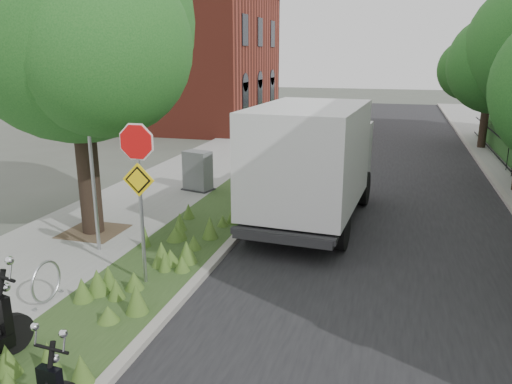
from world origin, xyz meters
TOP-DOWN VIEW (x-y plane):
  - ground at (0.00, 0.00)m, footprint 120.00×120.00m
  - sidewalk_near at (-4.25, 10.00)m, footprint 3.50×60.00m
  - verge at (-1.50, 10.00)m, footprint 2.00×60.00m
  - kerb_near at (-0.50, 10.00)m, footprint 0.20×60.00m
  - road at (3.00, 10.00)m, footprint 7.00×60.00m
  - kerb_far at (6.50, 10.00)m, footprint 0.20×60.00m
  - street_tree_main at (-4.08, 2.86)m, footprint 6.21×5.54m
  - bare_post at (-3.20, 1.80)m, footprint 0.08×0.08m
  - bike_hoop at (-2.70, -0.60)m, footprint 0.06×0.78m
  - sign_assembly at (-1.40, 0.58)m, footprint 0.94×0.08m
  - brick_building at (-9.50, 22.00)m, footprint 9.40×10.40m
  - far_tree_c at (6.94, 18.04)m, footprint 4.37×3.89m
  - box_truck at (1.06, 5.29)m, footprint 2.72×6.15m
  - utility_cabinet at (-3.00, 7.20)m, footprint 1.08×0.85m

SIDE VIEW (x-z plane):
  - ground at x=0.00m, z-range 0.00..0.00m
  - road at x=3.00m, z-range 0.00..0.01m
  - sidewalk_near at x=-4.25m, z-range 0.00..0.12m
  - verge at x=-1.50m, z-range 0.00..0.12m
  - kerb_near at x=-0.50m, z-range 0.00..0.13m
  - kerb_far at x=6.50m, z-range 0.00..0.13m
  - bike_hoop at x=-2.70m, z-range 0.11..0.88m
  - utility_cabinet at x=-3.00m, z-range 0.09..1.36m
  - box_truck at x=1.06m, z-range 0.41..3.13m
  - bare_post at x=-3.20m, z-range 0.12..4.12m
  - sign_assembly at x=-1.40m, z-range 0.72..3.94m
  - far_tree_c at x=6.94m, z-range 0.99..6.92m
  - brick_building at x=-9.50m, z-range 0.06..8.36m
  - street_tree_main at x=-4.08m, z-range 0.97..8.63m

